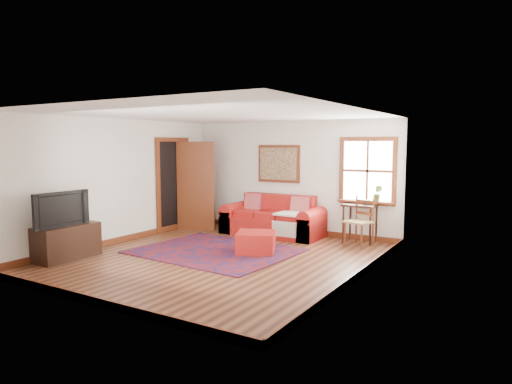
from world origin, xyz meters
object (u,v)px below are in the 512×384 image
Objects in this scene: red_leather_sofa at (273,222)px; side_table at (360,210)px; red_ottoman at (256,242)px; ladder_back_chair at (361,219)px; media_cabinet at (67,242)px.

side_table is at bearing 6.46° from red_leather_sofa.
ladder_back_chair reaches higher than red_ottoman.
red_ottoman is 0.69× the size of ladder_back_chair.
red_leather_sofa reaches higher than media_cabinet.
red_leather_sofa is 2.84× the size of side_table.
red_ottoman is 2.34m from side_table.
ladder_back_chair is 5.44m from media_cabinet.
side_table is (1.35, 1.85, 0.47)m from red_ottoman.
ladder_back_chair is at bearing 22.09° from red_ottoman.
red_leather_sofa is 2.04× the size of media_cabinet.
media_cabinet is at bearing -118.54° from red_leather_sofa.
red_leather_sofa is 2.02m from ladder_back_chair.
ladder_back_chair is (1.47, 1.54, 0.33)m from red_ottoman.
red_ottoman is at bearing -71.78° from red_leather_sofa.
ladder_back_chair is 0.89× the size of media_cabinet.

